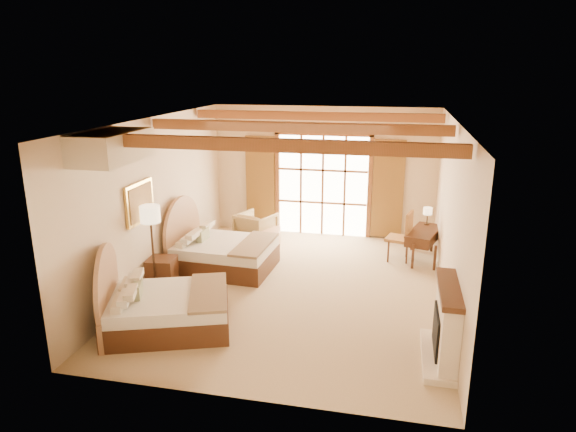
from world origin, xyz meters
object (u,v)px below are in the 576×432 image
(armchair, at_px, (256,228))
(desk, at_px, (423,244))
(bed_near, at_px, (160,305))
(bed_far, at_px, (217,250))
(nightstand, at_px, (162,273))

(armchair, relative_size, desk, 0.61)
(bed_near, distance_m, bed_far, 2.62)
(bed_near, distance_m, nightstand, 1.58)
(bed_near, relative_size, nightstand, 3.96)
(bed_far, xyz_separation_m, nightstand, (-0.70, -1.18, -0.10))
(bed_near, xyz_separation_m, desk, (4.29, 4.07, -0.02))
(bed_near, bearing_deg, desk, 23.98)
(bed_far, relative_size, nightstand, 3.43)
(nightstand, relative_size, armchair, 0.73)
(armchair, xyz_separation_m, desk, (3.89, -0.29, -0.01))
(armchair, bearing_deg, nightstand, 91.50)
(armchair, bearing_deg, desk, -163.15)
(bed_near, height_order, bed_far, bed_far)
(bed_near, xyz_separation_m, armchair, (0.40, 4.36, -0.01))
(bed_far, bearing_deg, armchair, 81.71)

